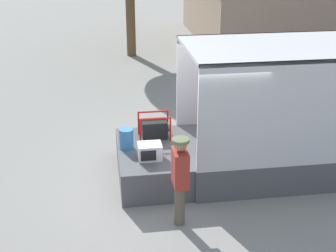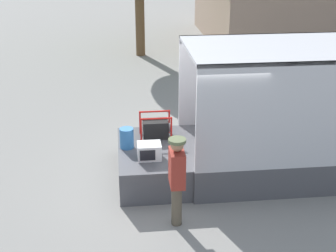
% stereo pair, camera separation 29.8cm
% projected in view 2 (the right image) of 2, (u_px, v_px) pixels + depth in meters
% --- Properties ---
extents(ground_plane, '(160.00, 160.00, 0.00)m').
position_uv_depth(ground_plane, '(185.00, 175.00, 9.73)').
color(ground_plane, gray).
extents(tailgate_deck, '(1.36, 2.18, 0.65)m').
position_uv_depth(tailgate_deck, '(152.00, 162.00, 9.53)').
color(tailgate_deck, '#4C4C51').
rests_on(tailgate_deck, ground).
extents(microwave, '(0.45, 0.37, 0.30)m').
position_uv_depth(microwave, '(149.00, 151.00, 8.92)').
color(microwave, white).
rests_on(microwave, tailgate_deck).
extents(portable_generator, '(0.66, 0.43, 0.52)m').
position_uv_depth(portable_generator, '(156.00, 128.00, 9.81)').
color(portable_generator, black).
rests_on(portable_generator, tailgate_deck).
extents(orange_bucket, '(0.28, 0.28, 0.41)m').
position_uv_depth(orange_bucket, '(127.00, 138.00, 9.34)').
color(orange_bucket, '#3370B2').
rests_on(orange_bucket, tailgate_deck).
extents(worker_person, '(0.29, 0.44, 1.62)m').
position_uv_depth(worker_person, '(177.00, 174.00, 7.74)').
color(worker_person, brown).
rests_on(worker_person, ground).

